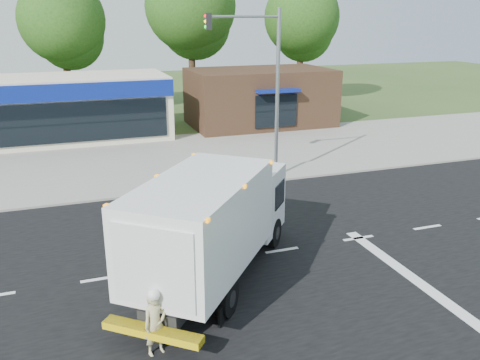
{
  "coord_description": "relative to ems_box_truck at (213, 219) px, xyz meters",
  "views": [
    {
      "loc": [
        -6.53,
        -14.37,
        7.64
      ],
      "look_at": [
        -0.5,
        2.91,
        1.7
      ],
      "focal_mm": 38.0,
      "sensor_mm": 36.0,
      "label": 1
    }
  ],
  "objects": [
    {
      "name": "sidewalk",
      "position": [
        2.77,
        9.39,
        -1.94
      ],
      "size": [
        60.0,
        2.4,
        0.12
      ],
      "primitive_type": "cube",
      "color": "gray",
      "rests_on": "ground"
    },
    {
      "name": "ems_box_truck",
      "position": [
        0.0,
        0.0,
        0.0
      ],
      "size": [
        6.79,
        7.58,
        3.46
      ],
      "rotation": [
        0.0,
        0.0,
        0.89
      ],
      "color": "black",
      "rests_on": "ground"
    },
    {
      "name": "background_trees",
      "position": [
        1.93,
        29.35,
        5.38
      ],
      "size": [
        36.77,
        7.39,
        12.1
      ],
      "color": "#332114",
      "rests_on": "ground"
    },
    {
      "name": "retail_strip_mall",
      "position": [
        -6.23,
        21.12,
        0.02
      ],
      "size": [
        18.0,
        6.2,
        4.0
      ],
      "color": "beige",
      "rests_on": "ground"
    },
    {
      "name": "traffic_signal_pole",
      "position": [
        5.13,
        8.79,
        2.93
      ],
      "size": [
        3.51,
        0.25,
        8.0
      ],
      "color": "gray",
      "rests_on": "ground"
    },
    {
      "name": "road_asphalt",
      "position": [
        2.77,
        1.19,
        -1.99
      ],
      "size": [
        60.0,
        14.0,
        0.02
      ],
      "primitive_type": "cube",
      "color": "black",
      "rests_on": "ground"
    },
    {
      "name": "parking_apron",
      "position": [
        2.77,
        15.19,
        -1.99
      ],
      "size": [
        60.0,
        9.0,
        0.02
      ],
      "primitive_type": "cube",
      "color": "gray",
      "rests_on": "ground"
    },
    {
      "name": "lane_markings",
      "position": [
        4.12,
        -0.16,
        -1.98
      ],
      "size": [
        55.2,
        7.0,
        0.01
      ],
      "color": "silver",
      "rests_on": "road_asphalt"
    },
    {
      "name": "emergency_worker",
      "position": [
        -2.26,
        -2.89,
        -1.16
      ],
      "size": [
        0.66,
        0.52,
        1.69
      ],
      "rotation": [
        0.0,
        0.0,
        0.28
      ],
      "color": "#C4B782",
      "rests_on": "ground"
    },
    {
      "name": "brown_storefront",
      "position": [
        9.77,
        21.17,
        0.0
      ],
      "size": [
        10.0,
        6.7,
        4.0
      ],
      "color": "#382316",
      "rests_on": "ground"
    },
    {
      "name": "ground",
      "position": [
        2.77,
        1.19,
        -2.0
      ],
      "size": [
        120.0,
        120.0,
        0.0
      ],
      "primitive_type": "plane",
      "color": "#385123",
      "rests_on": "ground"
    }
  ]
}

